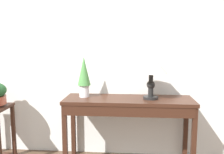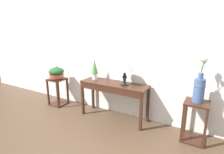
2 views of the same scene
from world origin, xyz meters
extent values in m
cube|color=silver|center=(0.00, 1.53, 1.40)|extent=(9.00, 0.10, 2.80)
cube|color=#381E14|center=(-0.06, 1.23, 0.70)|extent=(1.32, 0.42, 0.03)
cube|color=#381E14|center=(-0.06, 1.04, 0.64)|extent=(1.26, 0.03, 0.10)
cube|color=#381E14|center=(-0.69, 1.06, 0.34)|extent=(0.04, 0.04, 0.69)
cube|color=#381E14|center=(0.57, 1.06, 0.34)|extent=(0.04, 0.04, 0.69)
cube|color=#381E14|center=(-0.69, 1.41, 0.34)|extent=(0.04, 0.04, 0.69)
cube|color=#381E14|center=(0.57, 1.41, 0.34)|extent=(0.04, 0.04, 0.69)
cylinder|color=black|center=(0.16, 1.23, 0.73)|extent=(0.15, 0.15, 0.02)
cylinder|color=black|center=(0.16, 1.23, 0.81)|extent=(0.05, 0.05, 0.12)
sphere|color=black|center=(0.16, 1.23, 0.87)|extent=(0.09, 0.09, 0.09)
cylinder|color=black|center=(0.16, 1.23, 0.93)|extent=(0.05, 0.05, 0.12)
cone|color=beige|center=(0.16, 1.23, 1.08)|extent=(0.32, 0.32, 0.18)
cylinder|color=silver|center=(-0.53, 1.27, 0.78)|extent=(0.10, 0.10, 0.12)
cone|color=#478442|center=(-0.53, 1.27, 1.00)|extent=(0.14, 0.14, 0.30)
cube|color=#381E14|center=(-1.36, 1.32, 0.31)|extent=(0.04, 0.04, 0.56)
camera|label=1|loc=(-0.04, -1.20, 1.29)|focal=38.73mm
camera|label=2|loc=(1.54, -1.58, 1.69)|focal=28.62mm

